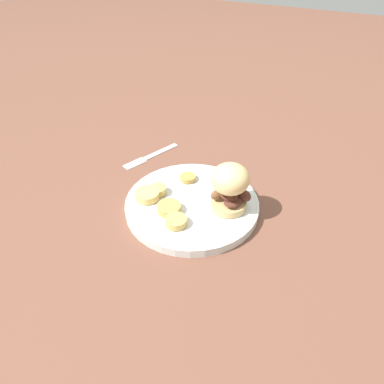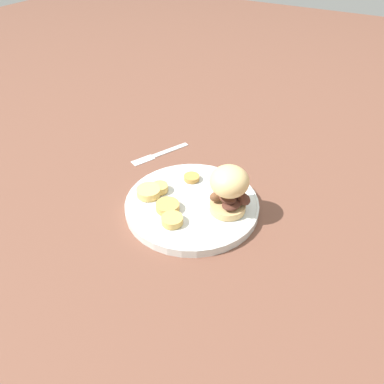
% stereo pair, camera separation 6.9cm
% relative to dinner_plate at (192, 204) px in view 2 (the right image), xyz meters
% --- Properties ---
extents(ground_plane, '(4.00, 4.00, 0.00)m').
position_rel_dinner_plate_xyz_m(ground_plane, '(0.00, 0.00, -0.01)').
color(ground_plane, brown).
extents(dinner_plate, '(0.29, 0.29, 0.02)m').
position_rel_dinner_plate_xyz_m(dinner_plate, '(0.00, 0.00, 0.00)').
color(dinner_plate, silver).
rests_on(dinner_plate, ground_plane).
extents(sandwich, '(0.08, 0.09, 0.11)m').
position_rel_dinner_plate_xyz_m(sandwich, '(-0.01, 0.08, 0.07)').
color(sandwich, tan).
rests_on(sandwich, dinner_plate).
extents(potato_round_0, '(0.04, 0.04, 0.01)m').
position_rel_dinner_plate_xyz_m(potato_round_0, '(0.08, 0.00, 0.02)').
color(potato_round_0, tan).
rests_on(potato_round_0, dinner_plate).
extents(potato_round_1, '(0.05, 0.05, 0.02)m').
position_rel_dinner_plate_xyz_m(potato_round_1, '(0.03, -0.09, 0.02)').
color(potato_round_1, '#DBB766').
rests_on(potato_round_1, dinner_plate).
extents(potato_round_2, '(0.04, 0.04, 0.01)m').
position_rel_dinner_plate_xyz_m(potato_round_2, '(-0.07, -0.04, 0.01)').
color(potato_round_2, '#BC8942').
rests_on(potato_round_2, dinner_plate).
extents(potato_round_3, '(0.05, 0.05, 0.01)m').
position_rel_dinner_plate_xyz_m(potato_round_3, '(0.05, -0.03, 0.02)').
color(potato_round_3, tan).
rests_on(potato_round_3, dinner_plate).
extents(potato_round_4, '(0.04, 0.04, 0.02)m').
position_rel_dinner_plate_xyz_m(potato_round_4, '(0.01, -0.08, 0.02)').
color(potato_round_4, tan).
rests_on(potato_round_4, dinner_plate).
extents(fork, '(0.16, 0.09, 0.00)m').
position_rel_dinner_plate_xyz_m(fork, '(-0.15, -0.19, -0.01)').
color(fork, silver).
rests_on(fork, ground_plane).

